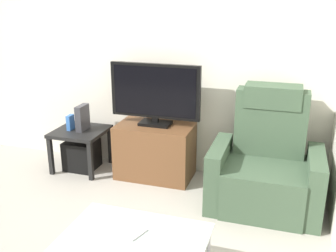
{
  "coord_description": "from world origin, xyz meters",
  "views": [
    {
      "loc": [
        1.41,
        -2.77,
        1.86
      ],
      "look_at": [
        0.38,
        0.5,
        0.7
      ],
      "focal_mm": 41.87,
      "sensor_mm": 36.0,
      "label": 1
    }
  ],
  "objects_px": {
    "book_upright": "(70,122)",
    "cell_phone": "(136,233)",
    "side_table": "(80,136)",
    "game_console": "(82,118)",
    "coffee_table": "(134,240)",
    "recliner_armchair": "(266,166)",
    "subwoofer_box": "(82,154)",
    "television": "(155,93)",
    "tv_stand": "(155,151)"
  },
  "relations": [
    {
      "from": "television",
      "to": "game_console",
      "type": "bearing_deg",
      "value": -175.58
    },
    {
      "from": "coffee_table",
      "to": "cell_phone",
      "type": "distance_m",
      "value": 0.04
    },
    {
      "from": "game_console",
      "to": "television",
      "type": "bearing_deg",
      "value": 4.42
    },
    {
      "from": "subwoofer_box",
      "to": "television",
      "type": "bearing_deg",
      "value": 4.91
    },
    {
      "from": "recliner_armchair",
      "to": "subwoofer_box",
      "type": "bearing_deg",
      "value": -176.4
    },
    {
      "from": "recliner_armchair",
      "to": "coffee_table",
      "type": "height_order",
      "value": "recliner_armchair"
    },
    {
      "from": "television",
      "to": "subwoofer_box",
      "type": "bearing_deg",
      "value": -175.09
    },
    {
      "from": "book_upright",
      "to": "coffee_table",
      "type": "xyz_separation_m",
      "value": [
        1.4,
        -1.61,
        -0.14
      ]
    },
    {
      "from": "tv_stand",
      "to": "coffee_table",
      "type": "xyz_separation_m",
      "value": [
        0.45,
        -1.68,
        0.11
      ]
    },
    {
      "from": "side_table",
      "to": "coffee_table",
      "type": "xyz_separation_m",
      "value": [
        1.3,
        -1.63,
        0.02
      ]
    },
    {
      "from": "side_table",
      "to": "cell_phone",
      "type": "xyz_separation_m",
      "value": [
        1.3,
        -1.6,
        0.05
      ]
    },
    {
      "from": "recliner_armchair",
      "to": "cell_phone",
      "type": "relative_size",
      "value": 7.2
    },
    {
      "from": "game_console",
      "to": "cell_phone",
      "type": "xyz_separation_m",
      "value": [
        1.27,
        -1.61,
        -0.16
      ]
    },
    {
      "from": "tv_stand",
      "to": "book_upright",
      "type": "xyz_separation_m",
      "value": [
        -0.95,
        -0.07,
        0.25
      ]
    },
    {
      "from": "tv_stand",
      "to": "side_table",
      "type": "relative_size",
      "value": 1.46
    },
    {
      "from": "tv_stand",
      "to": "subwoofer_box",
      "type": "bearing_deg",
      "value": -176.35
    },
    {
      "from": "book_upright",
      "to": "tv_stand",
      "type": "bearing_deg",
      "value": 4.47
    },
    {
      "from": "recliner_armchair",
      "to": "coffee_table",
      "type": "bearing_deg",
      "value": -107.0
    },
    {
      "from": "book_upright",
      "to": "cell_phone",
      "type": "xyz_separation_m",
      "value": [
        1.4,
        -1.58,
        -0.11
      ]
    },
    {
      "from": "subwoofer_box",
      "to": "book_upright",
      "type": "distance_m",
      "value": 0.39
    },
    {
      "from": "side_table",
      "to": "cell_phone",
      "type": "height_order",
      "value": "side_table"
    },
    {
      "from": "book_upright",
      "to": "cell_phone",
      "type": "relative_size",
      "value": 1.09
    },
    {
      "from": "tv_stand",
      "to": "cell_phone",
      "type": "xyz_separation_m",
      "value": [
        0.46,
        -1.65,
        0.14
      ]
    },
    {
      "from": "television",
      "to": "recliner_armchair",
      "type": "bearing_deg",
      "value": -12.62
    },
    {
      "from": "recliner_armchair",
      "to": "side_table",
      "type": "height_order",
      "value": "recliner_armchair"
    },
    {
      "from": "side_table",
      "to": "cell_phone",
      "type": "bearing_deg",
      "value": -50.74
    },
    {
      "from": "recliner_armchair",
      "to": "game_console",
      "type": "height_order",
      "value": "recliner_armchair"
    },
    {
      "from": "tv_stand",
      "to": "side_table",
      "type": "bearing_deg",
      "value": -176.35
    },
    {
      "from": "television",
      "to": "subwoofer_box",
      "type": "distance_m",
      "value": 1.13
    },
    {
      "from": "television",
      "to": "side_table",
      "type": "relative_size",
      "value": 1.74
    },
    {
      "from": "subwoofer_box",
      "to": "coffee_table",
      "type": "bearing_deg",
      "value": -51.33
    },
    {
      "from": "television",
      "to": "subwoofer_box",
      "type": "height_order",
      "value": "television"
    },
    {
      "from": "game_console",
      "to": "coffee_table",
      "type": "height_order",
      "value": "game_console"
    },
    {
      "from": "recliner_armchair",
      "to": "subwoofer_box",
      "type": "xyz_separation_m",
      "value": [
        -2.0,
        0.19,
        -0.21
      ]
    },
    {
      "from": "television",
      "to": "book_upright",
      "type": "bearing_deg",
      "value": -174.4
    },
    {
      "from": "recliner_armchair",
      "to": "cell_phone",
      "type": "xyz_separation_m",
      "value": [
        -0.7,
        -1.41,
        0.06
      ]
    },
    {
      "from": "book_upright",
      "to": "game_console",
      "type": "distance_m",
      "value": 0.15
    },
    {
      "from": "recliner_armchair",
      "to": "cell_phone",
      "type": "height_order",
      "value": "recliner_armchair"
    },
    {
      "from": "recliner_armchair",
      "to": "cell_phone",
      "type": "distance_m",
      "value": 1.57
    },
    {
      "from": "cell_phone",
      "to": "recliner_armchair",
      "type": "bearing_deg",
      "value": 82.33
    },
    {
      "from": "side_table",
      "to": "coffee_table",
      "type": "bearing_deg",
      "value": -51.33
    },
    {
      "from": "tv_stand",
      "to": "recliner_armchair",
      "type": "relative_size",
      "value": 0.73
    },
    {
      "from": "side_table",
      "to": "tv_stand",
      "type": "bearing_deg",
      "value": 3.65
    },
    {
      "from": "television",
      "to": "side_table",
      "type": "bearing_deg",
      "value": -175.09
    },
    {
      "from": "book_upright",
      "to": "television",
      "type": "bearing_deg",
      "value": 5.6
    },
    {
      "from": "game_console",
      "to": "coffee_table",
      "type": "bearing_deg",
      "value": -52.26
    },
    {
      "from": "cell_phone",
      "to": "side_table",
      "type": "bearing_deg",
      "value": 147.9
    },
    {
      "from": "recliner_armchair",
      "to": "coffee_table",
      "type": "xyz_separation_m",
      "value": [
        -0.7,
        -1.44,
        0.02
      ]
    },
    {
      "from": "tv_stand",
      "to": "game_console",
      "type": "distance_m",
      "value": 0.87
    },
    {
      "from": "coffee_table",
      "to": "cell_phone",
      "type": "relative_size",
      "value": 6.0
    }
  ]
}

